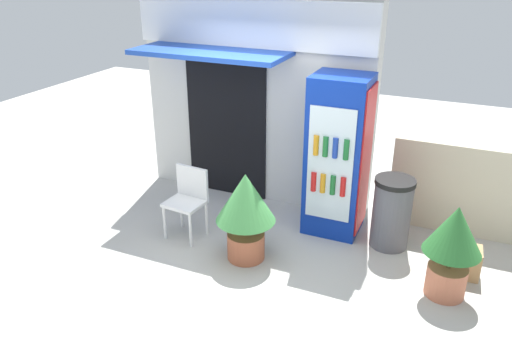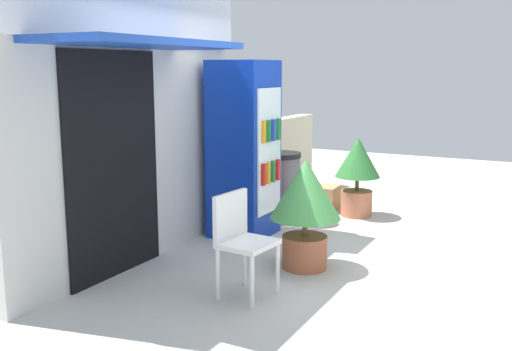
# 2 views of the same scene
# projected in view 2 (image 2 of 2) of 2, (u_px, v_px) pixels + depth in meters

# --- Properties ---
(ground) EXTENTS (16.00, 16.00, 0.00)m
(ground) POSITION_uv_depth(u_px,v_px,m) (308.00, 271.00, 5.55)
(ground) COLOR beige
(storefront_building) EXTENTS (3.26, 1.15, 2.86)m
(storefront_building) POSITION_uv_depth(u_px,v_px,m) (126.00, 112.00, 5.60)
(storefront_building) COLOR silver
(storefront_building) RESTS_ON ground
(drink_cooler) EXTENTS (0.70, 0.68, 2.00)m
(drink_cooler) POSITION_uv_depth(u_px,v_px,m) (245.00, 149.00, 6.60)
(drink_cooler) COLOR #0C2D9E
(drink_cooler) RESTS_ON ground
(plastic_chair) EXTENTS (0.48, 0.44, 0.88)m
(plastic_chair) POSITION_uv_depth(u_px,v_px,m) (240.00, 235.00, 4.88)
(plastic_chair) COLOR white
(plastic_chair) RESTS_ON ground
(potted_plant_near_shop) EXTENTS (0.68, 0.68, 1.06)m
(potted_plant_near_shop) POSITION_uv_depth(u_px,v_px,m) (305.00, 201.00, 5.52)
(potted_plant_near_shop) COLOR #AD5B3D
(potted_plant_near_shop) RESTS_ON ground
(potted_plant_curbside) EXTENTS (0.58, 0.58, 1.03)m
(potted_plant_curbside) POSITION_uv_depth(u_px,v_px,m) (358.00, 169.00, 7.52)
(potted_plant_curbside) COLOR #BC6B4C
(potted_plant_curbside) RESTS_ON ground
(trash_bin) EXTENTS (0.47, 0.47, 0.88)m
(trash_bin) POSITION_uv_depth(u_px,v_px,m) (282.00, 187.00, 7.28)
(trash_bin) COLOR #595960
(trash_bin) RESTS_ON ground
(stone_boundary_wall) EXTENTS (2.55, 0.21, 1.16)m
(stone_boundary_wall) POSITION_uv_depth(u_px,v_px,m) (272.00, 159.00, 8.57)
(stone_boundary_wall) COLOR beige
(stone_boundary_wall) RESTS_ON ground
(cardboard_box) EXTENTS (0.42, 0.31, 0.33)m
(cardboard_box) POSITION_uv_depth(u_px,v_px,m) (327.00, 198.00, 7.91)
(cardboard_box) COLOR tan
(cardboard_box) RESTS_ON ground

